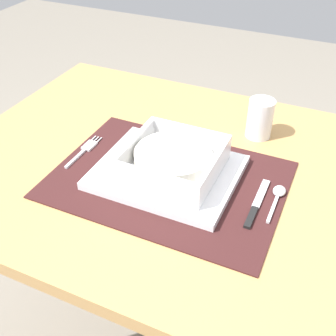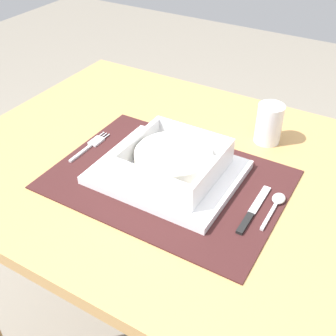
{
  "view_description": "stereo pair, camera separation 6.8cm",
  "coord_description": "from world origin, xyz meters",
  "px_view_note": "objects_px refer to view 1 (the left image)",
  "views": [
    {
      "loc": [
        0.28,
        -0.65,
        1.29
      ],
      "look_at": [
        0.01,
        -0.05,
        0.79
      ],
      "focal_mm": 45.17,
      "sensor_mm": 36.0,
      "label": 1
    },
    {
      "loc": [
        0.34,
        -0.62,
        1.29
      ],
      "look_at": [
        0.01,
        -0.05,
        0.79
      ],
      "focal_mm": 45.17,
      "sensor_mm": 36.0,
      "label": 2
    }
  ],
  "objects_px": {
    "spoon": "(278,194)",
    "fork": "(86,149)",
    "porridge_bowl": "(173,161)",
    "dining_table": "(175,205)",
    "drinking_glass": "(260,120)",
    "butter_knife": "(256,206)"
  },
  "relations": [
    {
      "from": "dining_table",
      "to": "butter_knife",
      "type": "relative_size",
      "value": 6.75
    },
    {
      "from": "spoon",
      "to": "fork",
      "type": "bearing_deg",
      "value": -179.98
    },
    {
      "from": "porridge_bowl",
      "to": "butter_knife",
      "type": "relative_size",
      "value": 1.26
    },
    {
      "from": "dining_table",
      "to": "fork",
      "type": "xyz_separation_m",
      "value": [
        -0.2,
        -0.04,
        0.12
      ]
    },
    {
      "from": "drinking_glass",
      "to": "porridge_bowl",
      "type": "bearing_deg",
      "value": -116.91
    },
    {
      "from": "dining_table",
      "to": "fork",
      "type": "relative_size",
      "value": 7.53
    },
    {
      "from": "dining_table",
      "to": "drinking_glass",
      "type": "distance_m",
      "value": 0.27
    },
    {
      "from": "butter_knife",
      "to": "drinking_glass",
      "type": "height_order",
      "value": "drinking_glass"
    },
    {
      "from": "porridge_bowl",
      "to": "drinking_glass",
      "type": "height_order",
      "value": "drinking_glass"
    },
    {
      "from": "spoon",
      "to": "butter_knife",
      "type": "distance_m",
      "value": 0.05
    },
    {
      "from": "porridge_bowl",
      "to": "fork",
      "type": "height_order",
      "value": "porridge_bowl"
    },
    {
      "from": "butter_knife",
      "to": "dining_table",
      "type": "bearing_deg",
      "value": 159.91
    },
    {
      "from": "butter_knife",
      "to": "drinking_glass",
      "type": "xyz_separation_m",
      "value": [
        -0.06,
        0.24,
        0.03
      ]
    },
    {
      "from": "dining_table",
      "to": "fork",
      "type": "height_order",
      "value": "fork"
    },
    {
      "from": "butter_knife",
      "to": "porridge_bowl",
      "type": "bearing_deg",
      "value": 172.27
    },
    {
      "from": "spoon",
      "to": "drinking_glass",
      "type": "bearing_deg",
      "value": 111.96
    },
    {
      "from": "fork",
      "to": "drinking_glass",
      "type": "xyz_separation_m",
      "value": [
        0.32,
        0.22,
        0.03
      ]
    },
    {
      "from": "dining_table",
      "to": "porridge_bowl",
      "type": "xyz_separation_m",
      "value": [
        0.01,
        -0.04,
        0.16
      ]
    },
    {
      "from": "spoon",
      "to": "drinking_glass",
      "type": "height_order",
      "value": "drinking_glass"
    },
    {
      "from": "porridge_bowl",
      "to": "fork",
      "type": "relative_size",
      "value": 1.4
    },
    {
      "from": "fork",
      "to": "spoon",
      "type": "distance_m",
      "value": 0.42
    },
    {
      "from": "spoon",
      "to": "dining_table",
      "type": "bearing_deg",
      "value": 172.92
    }
  ]
}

